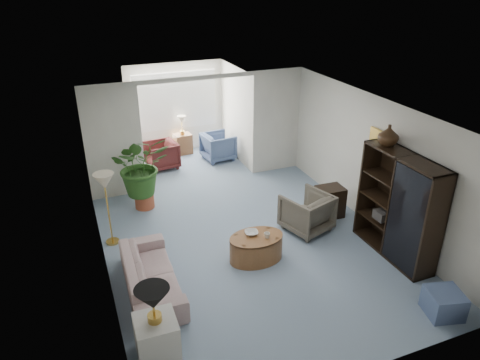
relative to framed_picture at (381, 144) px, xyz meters
name	(u,v)px	position (x,y,z in m)	size (l,w,h in m)	color
floor	(252,248)	(-2.46, 0.10, -1.70)	(6.00, 6.00, 0.00)	#8496AF
sunroom_floor	(189,164)	(-2.46, 4.20, -1.70)	(2.60, 2.60, 0.00)	#8496AF
back_pier_left	(114,143)	(-4.36, 3.10, -0.45)	(1.20, 0.12, 2.50)	silver
back_pier_right	(276,122)	(-0.56, 3.10, -0.45)	(1.20, 0.12, 2.50)	silver
back_header	(198,78)	(-2.46, 3.10, 0.75)	(2.60, 0.12, 0.10)	silver
window_pane	(175,101)	(-2.46, 5.28, -0.30)	(2.20, 0.02, 1.50)	white
window_blinds	(176,101)	(-2.46, 5.25, -0.30)	(2.20, 0.02, 1.50)	white
framed_picture	(381,144)	(0.00, 0.00, 0.00)	(0.04, 0.50, 0.40)	#B3A58F
sofa	(151,274)	(-4.37, -0.34, -1.42)	(1.92, 0.75, 0.56)	#B3A597
end_table	(157,338)	(-4.57, -1.69, -1.41)	(0.52, 0.52, 0.58)	beige
table_lamp	(153,299)	(-4.57, -1.69, -0.77)	(0.44, 0.44, 0.30)	black
floor_lamp	(104,181)	(-4.77, 1.23, -0.45)	(0.36, 0.36, 0.28)	beige
coffee_table	(256,248)	(-2.53, -0.21, -1.47)	(0.95, 0.95, 0.45)	brown
coffee_bowl	(251,233)	(-2.58, -0.11, -1.22)	(0.23, 0.23, 0.06)	beige
coffee_cup	(267,235)	(-2.38, -0.31, -1.20)	(0.10, 0.10, 0.10)	beige
wingback_chair	(307,212)	(-1.25, 0.32, -1.32)	(0.80, 0.82, 0.75)	#645E4F
side_table_dark	(330,202)	(-0.55, 0.62, -1.39)	(0.52, 0.42, 0.63)	black
entertainment_cabinet	(398,207)	(-0.23, -0.93, -0.77)	(0.45, 1.67, 1.85)	black
cabinet_urn	(389,135)	(-0.23, -0.43, 0.33)	(0.34, 0.34, 0.36)	#321F10
ottoman	(444,303)	(-0.56, -2.47, -1.51)	(0.48, 0.48, 0.38)	slate
plant_pot	(145,200)	(-3.95, 2.36, -1.54)	(0.40, 0.40, 0.32)	#A54C2F
house_plant	(141,165)	(-3.95, 2.36, -0.74)	(1.15, 1.00, 1.28)	#2B581E
sunroom_chair_blue	(218,147)	(-1.64, 4.27, -1.35)	(0.75, 0.77, 0.70)	slate
sunroom_chair_maroon	(162,155)	(-3.14, 4.27, -1.36)	(0.72, 0.74, 0.68)	#51201B
sunroom_table	(183,144)	(-2.39, 5.02, -1.43)	(0.44, 0.35, 0.54)	brown
shelf_clutter	(405,212)	(-0.28, -1.14, -0.76)	(0.30, 1.03, 1.06)	#322E27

